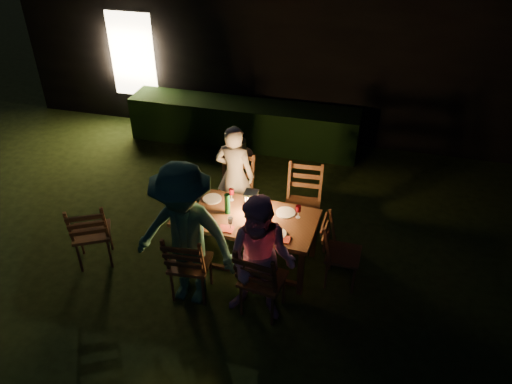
% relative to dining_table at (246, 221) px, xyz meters
% --- Properties ---
extents(garden_envelope, '(40.00, 40.00, 3.20)m').
position_rel_dining_table_xyz_m(garden_envelope, '(-0.45, 5.56, 0.92)').
color(garden_envelope, black).
rests_on(garden_envelope, ground).
extents(dining_table, '(1.81, 0.98, 0.73)m').
position_rel_dining_table_xyz_m(dining_table, '(0.00, 0.00, 0.00)').
color(dining_table, '#502D1A').
rests_on(dining_table, ground).
extents(chair_near_left, '(0.50, 0.54, 1.04)m').
position_rel_dining_table_xyz_m(chair_near_left, '(-0.49, -0.74, -0.35)').
color(chair_near_left, '#502D1A').
rests_on(chair_near_left, ground).
extents(chair_near_right, '(0.54, 0.57, 1.06)m').
position_rel_dining_table_xyz_m(chair_near_right, '(0.40, -0.80, -0.34)').
color(chair_near_right, '#502D1A').
rests_on(chair_near_right, ground).
extents(chair_far_left, '(0.51, 0.54, 1.07)m').
position_rel_dining_table_xyz_m(chair_far_left, '(-0.41, 0.80, -0.34)').
color(chair_far_left, '#502D1A').
rests_on(chair_far_left, ground).
extents(chair_far_right, '(0.51, 0.55, 1.08)m').
position_rel_dining_table_xyz_m(chair_far_right, '(0.59, 0.74, -0.33)').
color(chair_far_right, '#502D1A').
rests_on(chair_far_right, ground).
extents(chair_end, '(0.48, 0.44, 0.97)m').
position_rel_dining_table_xyz_m(chair_end, '(1.23, -0.07, -0.37)').
color(chair_end, '#502D1A').
rests_on(chair_end, ground).
extents(chair_spare, '(0.64, 0.66, 1.04)m').
position_rel_dining_table_xyz_m(chair_spare, '(-1.92, -0.51, -0.35)').
color(chair_spare, '#502D1A').
rests_on(chair_spare, ground).
extents(person_house_side, '(0.58, 0.40, 1.53)m').
position_rel_dining_table_xyz_m(person_house_side, '(-0.40, 0.84, 0.10)').
color(person_house_side, silver).
rests_on(person_house_side, ground).
extents(person_opp_right, '(0.82, 0.66, 1.62)m').
position_rel_dining_table_xyz_m(person_opp_right, '(0.40, -0.84, 0.15)').
color(person_opp_right, '#E39CC0').
rests_on(person_opp_right, ground).
extents(person_opp_left, '(1.24, 0.76, 1.87)m').
position_rel_dining_table_xyz_m(person_opp_left, '(-0.50, -0.79, 0.27)').
color(person_opp_left, '#346952').
rests_on(person_opp_left, ground).
extents(lantern, '(0.16, 0.16, 0.35)m').
position_rel_dining_table_xyz_m(lantern, '(0.05, 0.05, 0.23)').
color(lantern, white).
rests_on(lantern, dining_table).
extents(plate_far_left, '(0.25, 0.25, 0.01)m').
position_rel_dining_table_xyz_m(plate_far_left, '(-0.54, 0.25, 0.08)').
color(plate_far_left, white).
rests_on(plate_far_left, dining_table).
extents(plate_near_left, '(0.25, 0.25, 0.01)m').
position_rel_dining_table_xyz_m(plate_near_left, '(-0.56, -0.19, 0.08)').
color(plate_near_left, white).
rests_on(plate_near_left, dining_table).
extents(plate_far_right, '(0.25, 0.25, 0.01)m').
position_rel_dining_table_xyz_m(plate_far_right, '(0.46, 0.19, 0.08)').
color(plate_far_right, white).
rests_on(plate_far_right, dining_table).
extents(plate_near_right, '(0.25, 0.25, 0.01)m').
position_rel_dining_table_xyz_m(plate_near_right, '(0.44, -0.25, 0.08)').
color(plate_near_right, white).
rests_on(plate_near_right, dining_table).
extents(wineglass_a, '(0.06, 0.06, 0.18)m').
position_rel_dining_table_xyz_m(wineglass_a, '(-0.28, 0.30, 0.16)').
color(wineglass_a, '#59070F').
rests_on(wineglass_a, dining_table).
extents(wineglass_b, '(0.06, 0.06, 0.18)m').
position_rel_dining_table_xyz_m(wineglass_b, '(-0.73, -0.08, 0.16)').
color(wineglass_b, '#59070F').
rests_on(wineglass_b, dining_table).
extents(wineglass_c, '(0.06, 0.06, 0.18)m').
position_rel_dining_table_xyz_m(wineglass_c, '(0.28, -0.30, 0.16)').
color(wineglass_c, '#59070F').
rests_on(wineglass_c, dining_table).
extents(wineglass_d, '(0.06, 0.06, 0.18)m').
position_rel_dining_table_xyz_m(wineglass_d, '(0.63, 0.14, 0.16)').
color(wineglass_d, '#59070F').
rests_on(wineglass_d, dining_table).
extents(wineglass_e, '(0.06, 0.06, 0.18)m').
position_rel_dining_table_xyz_m(wineglass_e, '(-0.12, -0.29, 0.16)').
color(wineglass_e, silver).
rests_on(wineglass_e, dining_table).
extents(bottle_table, '(0.07, 0.07, 0.28)m').
position_rel_dining_table_xyz_m(bottle_table, '(-0.25, 0.01, 0.21)').
color(bottle_table, '#0F471E').
rests_on(bottle_table, dining_table).
extents(napkin_left, '(0.18, 0.14, 0.01)m').
position_rel_dining_table_xyz_m(napkin_left, '(-0.17, -0.31, 0.08)').
color(napkin_left, red).
rests_on(napkin_left, dining_table).
extents(napkin_right, '(0.18, 0.14, 0.01)m').
position_rel_dining_table_xyz_m(napkin_right, '(0.53, -0.33, 0.08)').
color(napkin_right, red).
rests_on(napkin_right, dining_table).
extents(phone, '(0.14, 0.07, 0.01)m').
position_rel_dining_table_xyz_m(phone, '(-0.64, -0.26, 0.08)').
color(phone, black).
rests_on(phone, dining_table).
extents(side_table, '(0.51, 0.51, 0.68)m').
position_rel_dining_table_xyz_m(side_table, '(-0.60, 1.59, -0.06)').
color(side_table, '#876143').
rests_on(side_table, ground).
extents(ice_bucket, '(0.30, 0.30, 0.22)m').
position_rel_dining_table_xyz_m(ice_bucket, '(-0.60, 1.59, 0.13)').
color(ice_bucket, '#A5A8AD').
rests_on(ice_bucket, side_table).
extents(bottle_bucket_a, '(0.07, 0.07, 0.32)m').
position_rel_dining_table_xyz_m(bottle_bucket_a, '(-0.65, 1.55, 0.18)').
color(bottle_bucket_a, '#0F471E').
rests_on(bottle_bucket_a, side_table).
extents(bottle_bucket_b, '(0.07, 0.07, 0.32)m').
position_rel_dining_table_xyz_m(bottle_bucket_b, '(-0.55, 1.63, 0.18)').
color(bottle_bucket_b, '#0F471E').
rests_on(bottle_bucket_b, side_table).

